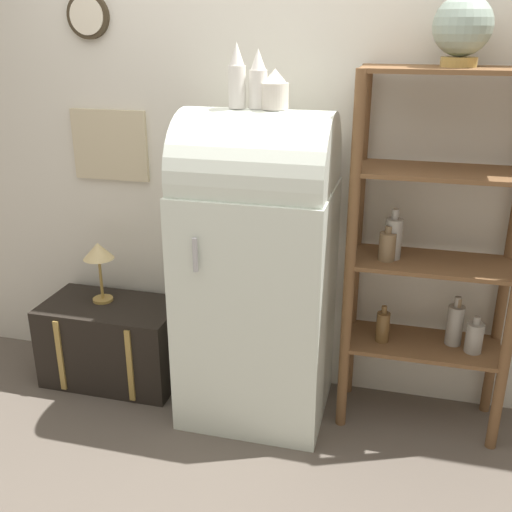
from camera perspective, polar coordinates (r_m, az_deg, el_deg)
name	(u,v)px	position (r m, az deg, el deg)	size (l,w,h in m)	color
ground_plane	(245,433)	(3.08, -1.08, -16.52)	(12.00, 12.00, 0.00)	#60564C
wall_back	(273,139)	(3.05, 1.60, 11.04)	(7.00, 0.09, 2.70)	silver
refrigerator	(257,265)	(2.89, 0.12, -0.91)	(0.71, 0.64, 1.54)	silver
suitcase_trunk	(113,342)	(3.47, -13.45, -7.95)	(0.74, 0.43, 0.46)	black
shelf_unit	(433,247)	(2.87, 16.48, 0.81)	(0.77, 0.35, 1.72)	brown
globe	(463,28)	(2.72, 19.08, 19.86)	(0.24, 0.24, 0.28)	#AD8942
vase_left	(237,78)	(2.71, -1.83, 16.60)	(0.08, 0.08, 0.28)	white
vase_center	(257,81)	(2.70, 0.14, 16.33)	(0.08, 0.08, 0.25)	white
vase_right	(275,90)	(2.69, 1.82, 15.49)	(0.12, 0.12, 0.17)	silver
desk_lamp	(98,255)	(3.32, -14.77, 0.10)	(0.17, 0.17, 0.34)	#AD8942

